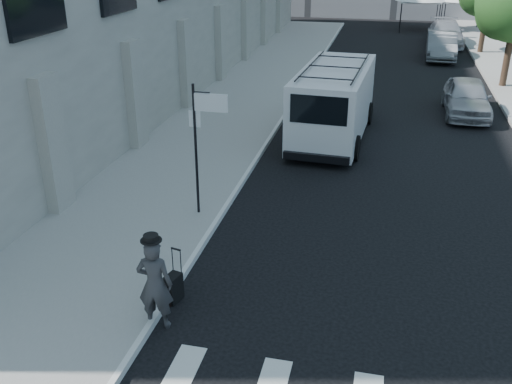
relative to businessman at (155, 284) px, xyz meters
The scene contains 10 objects.
ground 2.57m from the businessman, 37.25° to the left, with size 120.00×120.00×0.00m, color black.
sidewalk_left 17.62m from the businessman, 97.67° to the left, with size 4.50×48.00×0.15m, color gray.
sign_pole 4.97m from the businessman, 95.71° to the left, with size 1.03×0.07×3.50m.
businessman is the anchor object (origin of this frame).
briefcase 1.13m from the businessman, 90.00° to the left, with size 0.12×0.44×0.34m, color black.
suitcase 1.07m from the businessman, 89.97° to the left, with size 0.35×0.46×1.15m.
cargo_van 12.42m from the businessman, 80.26° to the left, with size 2.77×7.10×2.60m.
parked_car_a 17.83m from the businessman, 66.03° to the left, with size 1.78×4.43×1.51m, color #9D9FA4.
parked_car_b 29.13m from the businessman, 76.22° to the left, with size 1.69×4.84×1.60m, color slate.
parked_car_c 34.07m from the businessman, 77.26° to the left, with size 2.25×5.54×1.61m, color #ABADB3.
Camera 1 is at (2.02, -9.86, 7.00)m, focal length 40.00 mm.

